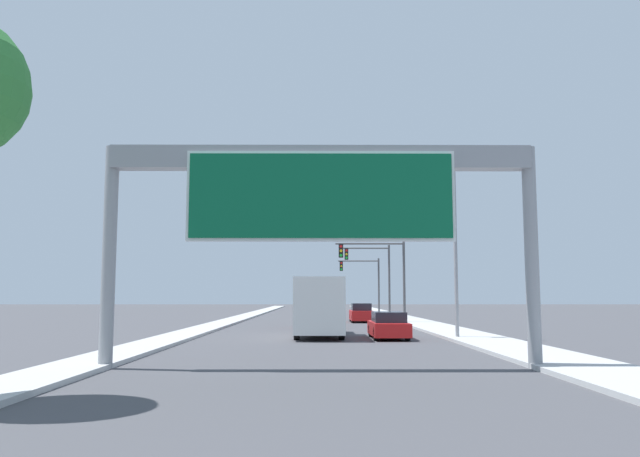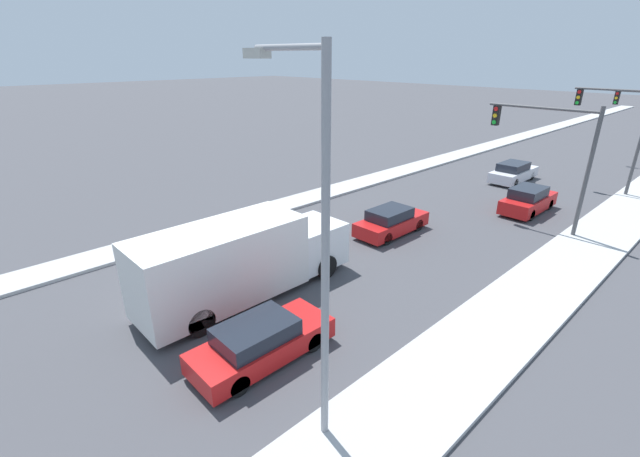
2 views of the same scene
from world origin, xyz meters
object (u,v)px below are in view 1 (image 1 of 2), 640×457
object	(u,v)px
traffic_light_mid_block	(375,269)
truck_box_primary	(319,307)
car_mid_right	(388,326)
car_mid_left	(318,312)
car_near_center	(361,313)
traffic_light_near_intersection	(382,266)
traffic_light_far_intersection	(366,277)
car_far_left	(318,318)
street_lamp_right	(450,234)
sign_gantry	(321,191)

from	to	relation	value
traffic_light_mid_block	truck_box_primary	bearing A→B (deg)	-101.96
car_mid_right	car_mid_left	bearing A→B (deg)	97.85
car_near_center	traffic_light_near_intersection	xyz separation A→B (m)	(1.52, -2.17, 3.75)
traffic_light_near_intersection	traffic_light_far_intersection	bearing A→B (deg)	89.19
traffic_light_near_intersection	car_near_center	bearing A→B (deg)	124.97
car_far_left	truck_box_primary	size ratio (longest dim) A/B	0.49
car_far_left	traffic_light_mid_block	bearing A→B (deg)	71.71
car_near_center	traffic_light_far_intersection	size ratio (longest dim) A/B	0.69
traffic_light_far_intersection	street_lamp_right	world-z (taller)	street_lamp_right
truck_box_primary	traffic_light_mid_block	bearing A→B (deg)	78.04
sign_gantry	traffic_light_mid_block	size ratio (longest dim) A/B	1.92
sign_gantry	street_lamp_right	xyz separation A→B (m)	(6.58, 12.31, -0.12)
car_mid_left	car_mid_right	bearing A→B (deg)	-82.15
truck_box_primary	street_lamp_right	distance (m)	7.86
truck_box_primary	traffic_light_mid_block	world-z (taller)	traffic_light_mid_block
car_far_left	car_mid_left	world-z (taller)	car_mid_left
car_mid_right	traffic_light_far_intersection	distance (m)	37.47
sign_gantry	street_lamp_right	world-z (taller)	street_lamp_right
car_far_left	car_near_center	bearing A→B (deg)	67.77
street_lamp_right	car_near_center	bearing A→B (deg)	98.75
car_far_left	street_lamp_right	bearing A→B (deg)	-60.08
car_mid_right	traffic_light_far_intersection	size ratio (longest dim) A/B	0.72
car_mid_right	traffic_light_near_intersection	distance (m)	17.74
car_mid_left	street_lamp_right	distance (m)	27.14
car_mid_left	car_far_left	bearing A→B (deg)	-90.00
car_mid_right	car_near_center	bearing A→B (deg)	90.00
traffic_light_far_intersection	traffic_light_near_intersection	bearing A→B (deg)	-90.81
traffic_light_near_intersection	traffic_light_far_intersection	xyz separation A→B (m)	(0.28, 20.00, -0.23)
sign_gantry	car_near_center	bearing A→B (deg)	83.82
car_near_center	truck_box_primary	world-z (taller)	truck_box_primary
car_mid_left	traffic_light_near_intersection	size ratio (longest dim) A/B	0.71
car_far_left	traffic_light_mid_block	size ratio (longest dim) A/B	0.62
car_near_center	car_mid_left	bearing A→B (deg)	120.48
sign_gantry	car_mid_right	size ratio (longest dim) A/B	2.96
car_far_left	traffic_light_far_intersection	xyz separation A→B (m)	(5.30, 26.39, 3.57)
truck_box_primary	street_lamp_right	world-z (taller)	street_lamp_right
traffic_light_mid_block	traffic_light_far_intersection	world-z (taller)	traffic_light_mid_block
car_mid_left	truck_box_primary	xyz separation A→B (m)	(0.00, -23.71, 0.89)
car_mid_right	car_mid_left	world-z (taller)	car_mid_left
car_near_center	traffic_light_far_intersection	distance (m)	18.26
car_far_left	traffic_light_far_intersection	world-z (taller)	traffic_light_far_intersection
traffic_light_near_intersection	car_far_left	bearing A→B (deg)	-128.13
car_mid_right	traffic_light_far_intersection	world-z (taller)	traffic_light_far_intersection
car_far_left	car_mid_left	size ratio (longest dim) A/B	0.93
car_mid_right	car_mid_left	size ratio (longest dim) A/B	0.98
car_near_center	truck_box_primary	size ratio (longest dim) A/B	0.50
sign_gantry	car_far_left	distance (m)	24.20
car_near_center	traffic_light_mid_block	world-z (taller)	traffic_light_mid_block
car_far_left	traffic_light_mid_block	xyz separation A→B (m)	(5.42, 16.39, 3.98)
car_mid_right	truck_box_primary	bearing A→B (deg)	154.53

